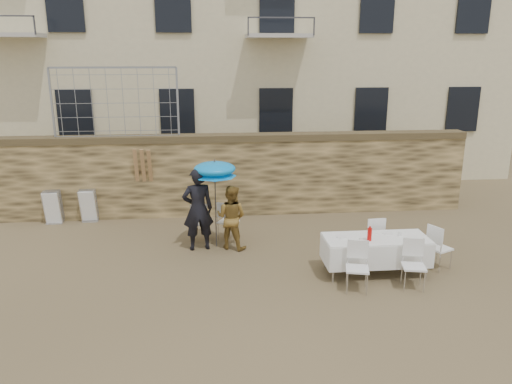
{
  "coord_description": "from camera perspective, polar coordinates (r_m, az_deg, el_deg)",
  "views": [
    {
      "loc": [
        -0.6,
        -8.35,
        4.4
      ],
      "look_at": [
        0.4,
        2.2,
        1.4
      ],
      "focal_mm": 35.0,
      "sensor_mm": 36.0,
      "label": 1
    }
  ],
  "objects": [
    {
      "name": "stone_wall",
      "position": [
        13.77,
        -2.76,
        1.91
      ],
      "size": [
        13.0,
        0.5,
        2.2
      ],
      "primitive_type": "cube",
      "color": "olive",
      "rests_on": "ground"
    },
    {
      "name": "ground",
      "position": [
        9.46,
        -1.18,
        -11.92
      ],
      "size": [
        80.0,
        80.0,
        0.0
      ],
      "primitive_type": "plane",
      "color": "brown",
      "rests_on": "ground"
    },
    {
      "name": "couple_chair_right",
      "position": [
        12.02,
        -3.19,
        -3.26
      ],
      "size": [
        0.66,
        0.66,
        0.96
      ],
      "primitive_type": null,
      "rotation": [
        0.0,
        0.0,
        2.58
      ],
      "color": "white",
      "rests_on": "ground"
    },
    {
      "name": "table_chair_front_left",
      "position": [
        9.66,
        11.51,
        -8.46
      ],
      "size": [
        0.58,
        0.58,
        0.96
      ],
      "primitive_type": null,
      "rotation": [
        0.0,
        0.0,
        -0.24
      ],
      "color": "white",
      "rests_on": "ground"
    },
    {
      "name": "umbrella",
      "position": [
        11.21,
        -4.74,
        2.34
      ],
      "size": [
        0.98,
        0.98,
        1.91
      ],
      "color": "#3F3F44",
      "rests_on": "ground"
    },
    {
      "name": "banquet_table",
      "position": [
        10.41,
        13.59,
        -5.31
      ],
      "size": [
        2.1,
        0.85,
        0.78
      ],
      "color": "white",
      "rests_on": "ground"
    },
    {
      "name": "man_suit",
      "position": [
        11.34,
        -6.66,
        -1.97
      ],
      "size": [
        0.77,
        0.58,
        1.92
      ],
      "primitive_type": "imported",
      "rotation": [
        0.0,
        0.0,
        3.32
      ],
      "color": "black",
      "rests_on": "ground"
    },
    {
      "name": "table_chair_side",
      "position": [
        11.1,
        20.23,
        -5.9
      ],
      "size": [
        0.64,
        0.64,
        0.96
      ],
      "primitive_type": null,
      "rotation": [
        0.0,
        0.0,
        2.01
      ],
      "color": "white",
      "rests_on": "ground"
    },
    {
      "name": "chain_link_fence",
      "position": [
        13.63,
        -15.76,
        9.75
      ],
      "size": [
        3.2,
        0.06,
        1.8
      ],
      "primitive_type": null,
      "color": "gray",
      "rests_on": "stone_wall"
    },
    {
      "name": "chair_stack_left",
      "position": [
        14.25,
        -22.03,
        -1.43
      ],
      "size": [
        0.46,
        0.4,
        0.92
      ],
      "primitive_type": null,
      "color": "white",
      "rests_on": "ground"
    },
    {
      "name": "table_chair_front_right",
      "position": [
        10.03,
        17.6,
        -7.99
      ],
      "size": [
        0.57,
        0.57,
        0.96
      ],
      "primitive_type": null,
      "rotation": [
        0.0,
        0.0,
        -0.2
      ],
      "color": "white",
      "rests_on": "ground"
    },
    {
      "name": "woman_dress",
      "position": [
        11.41,
        -2.85,
        -2.89
      ],
      "size": [
        0.9,
        0.83,
        1.49
      ],
      "primitive_type": "imported",
      "rotation": [
        0.0,
        0.0,
        2.68
      ],
      "color": "#B28436",
      "rests_on": "ground"
    },
    {
      "name": "chair_stack_right",
      "position": [
        14.02,
        -18.51,
        -1.36
      ],
      "size": [
        0.46,
        0.32,
        0.92
      ],
      "primitive_type": null,
      "color": "white",
      "rests_on": "ground"
    },
    {
      "name": "soda_bottle",
      "position": [
        10.15,
        12.85,
        -4.75
      ],
      "size": [
        0.09,
        0.09,
        0.26
      ],
      "primitive_type": "cylinder",
      "color": "red",
      "rests_on": "banquet_table"
    },
    {
      "name": "table_chair_back",
      "position": [
        11.26,
        13.18,
        -5.0
      ],
      "size": [
        0.5,
        0.5,
        0.96
      ],
      "primitive_type": null,
      "rotation": [
        0.0,
        0.0,
        3.19
      ],
      "color": "white",
      "rests_on": "ground"
    },
    {
      "name": "couple_chair_left",
      "position": [
        12.01,
        -6.54,
        -3.35
      ],
      "size": [
        0.5,
        0.5,
        0.96
      ],
      "primitive_type": null,
      "rotation": [
        0.0,
        0.0,
        3.18
      ],
      "color": "white",
      "rests_on": "ground"
    },
    {
      "name": "wood_planks",
      "position": [
        13.66,
        -12.1,
        1.03
      ],
      "size": [
        0.7,
        0.2,
        2.0
      ],
      "primitive_type": null,
      "color": "#A37749",
      "rests_on": "ground"
    }
  ]
}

